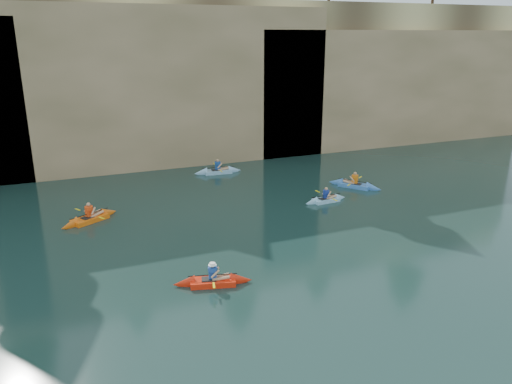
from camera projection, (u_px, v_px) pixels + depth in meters
name	position (u px, v px, depth m)	size (l,w,h in m)	color
ground	(268.00, 335.00, 15.87)	(160.00, 160.00, 0.00)	black
cliff	(121.00, 74.00, 40.50)	(70.00, 16.00, 12.00)	tan
cliff_slab_center	(165.00, 86.00, 34.79)	(24.00, 2.40, 11.40)	tan
cliff_slab_east	(399.00, 86.00, 42.27)	(26.00, 2.40, 9.84)	tan
sea_cave_center	(82.00, 152.00, 33.29)	(3.50, 1.00, 3.20)	black
sea_cave_east	(273.00, 128.00, 38.16)	(5.00, 1.00, 4.50)	black
main_kayaker	(213.00, 281.00, 19.03)	(3.10, 2.03, 1.12)	red
kayaker_orange	(90.00, 218.00, 25.46)	(3.21, 2.30, 1.25)	#E35C0E
kayaker_ltblue_near	(326.00, 200.00, 28.42)	(2.77, 2.15, 1.07)	#86BCE1
kayaker_ltblue_mid	(218.00, 171.00, 34.22)	(3.36, 2.47, 1.26)	#7EACD3
kayaker_blue_east	(355.00, 185.00, 31.12)	(2.64, 3.21, 1.22)	#3973C5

